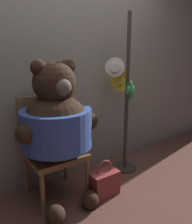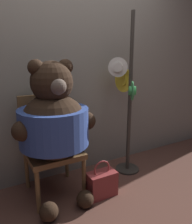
% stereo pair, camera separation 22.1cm
% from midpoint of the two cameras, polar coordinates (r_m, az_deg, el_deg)
% --- Properties ---
extents(ground_plane, '(14.00, 14.00, 0.00)m').
position_cam_midpoint_polar(ground_plane, '(2.21, -0.81, -22.83)').
color(ground_plane, brown).
extents(wall_back, '(8.00, 0.10, 2.31)m').
position_cam_midpoint_polar(wall_back, '(2.43, -11.10, 9.73)').
color(wall_back, gray).
rests_on(wall_back, ground_plane).
extents(chair, '(0.50, 0.50, 0.97)m').
position_cam_midpoint_polar(chair, '(2.21, -14.70, -8.01)').
color(chair, brown).
rests_on(chair, ground_plane).
extents(teddy_bear, '(0.76, 0.67, 1.32)m').
position_cam_midpoint_polar(teddy_bear, '(1.97, -13.43, -2.99)').
color(teddy_bear, black).
rests_on(teddy_bear, ground_plane).
extents(hat_display_rack, '(0.34, 0.48, 1.80)m').
position_cam_midpoint_polar(hat_display_rack, '(2.50, 4.81, 2.56)').
color(hat_display_rack, '#332D28').
rests_on(hat_display_rack, ground_plane).
extents(handbag_on_ground, '(0.29, 0.16, 0.37)m').
position_cam_midpoint_polar(handbag_on_ground, '(2.25, -0.76, -18.12)').
color(handbag_on_ground, maroon).
rests_on(handbag_on_ground, ground_plane).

